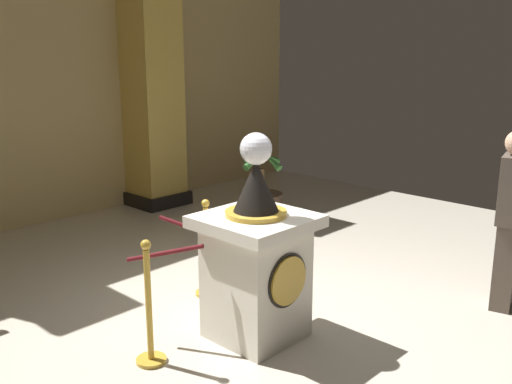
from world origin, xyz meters
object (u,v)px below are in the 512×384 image
object	(u,v)px
bystander_guest	(510,216)
potted_palm_right	(262,204)
pedestal_clock	(256,262)
stanchion_far	(149,321)
stanchion_near	(207,262)

from	to	relation	value
bystander_guest	potted_palm_right	bearing A→B (deg)	82.88
pedestal_clock	potted_palm_right	distance (m)	3.33
stanchion_far	potted_palm_right	xyz separation A→B (m)	(3.33, 1.92, -0.07)
pedestal_clock	stanchion_far	distance (m)	0.99
potted_palm_right	bystander_guest	size ratio (longest dim) A/B	0.62
potted_palm_right	pedestal_clock	bearing A→B (deg)	-137.83
stanchion_near	bystander_guest	distance (m)	2.89
stanchion_near	potted_palm_right	size ratio (longest dim) A/B	0.94
pedestal_clock	stanchion_near	world-z (taller)	pedestal_clock
pedestal_clock	potted_palm_right	size ratio (longest dim) A/B	1.67
stanchion_far	pedestal_clock	bearing A→B (deg)	-18.88
pedestal_clock	potted_palm_right	bearing A→B (deg)	42.17
stanchion_far	potted_palm_right	distance (m)	3.85
stanchion_near	potted_palm_right	xyz separation A→B (m)	(2.17, 1.27, -0.06)
pedestal_clock	stanchion_near	distance (m)	1.04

